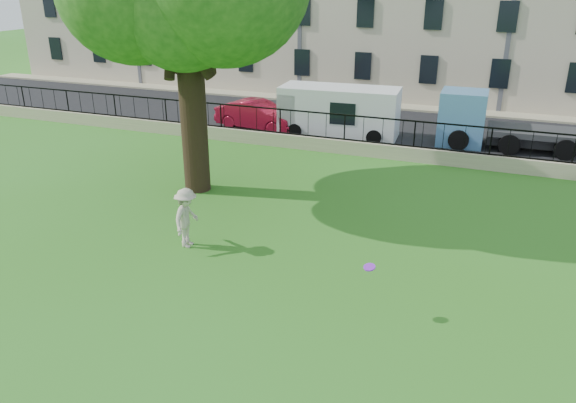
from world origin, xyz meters
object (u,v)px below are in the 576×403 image
at_px(white_van, 339,112).
at_px(blue_truck, 507,121).
at_px(red_sedan, 258,115).
at_px(frisbee, 369,267).
at_px(man, 187,218).

height_order(white_van, blue_truck, blue_truck).
relative_size(red_sedan, blue_truck, 0.75).
bearing_deg(white_van, blue_truck, 1.55).
xyz_separation_m(frisbee, red_sedan, (-9.18, 14.31, -0.49)).
height_order(red_sedan, blue_truck, blue_truck).
bearing_deg(frisbee, blue_truck, 80.73).
xyz_separation_m(white_van, blue_truck, (7.55, 0.69, 0.05)).
xyz_separation_m(man, red_sedan, (-3.53, 12.78, -0.16)).
relative_size(man, blue_truck, 0.30).
distance_m(frisbee, blue_truck, 15.52).
bearing_deg(frisbee, white_van, 109.05).
height_order(red_sedan, white_van, white_van).
relative_size(man, red_sedan, 0.40).
distance_m(red_sedan, blue_truck, 11.73).
bearing_deg(red_sedan, frisbee, -140.30).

